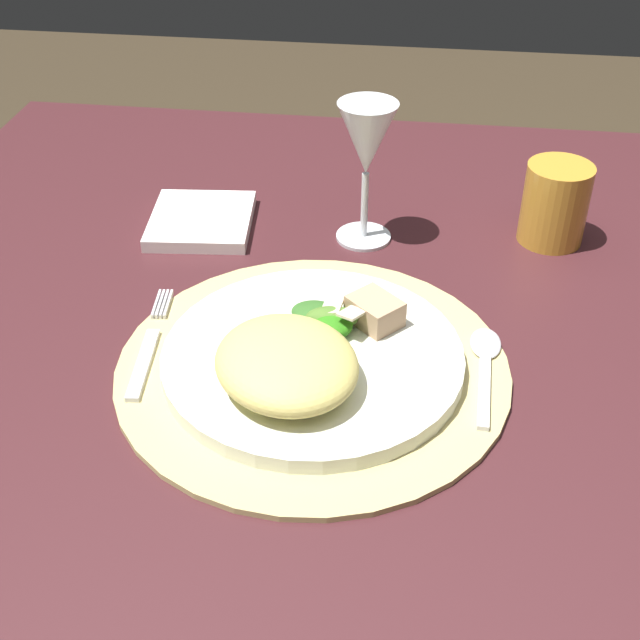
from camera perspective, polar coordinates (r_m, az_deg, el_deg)
The scene contains 11 objects.
dining_table at distance 0.95m, azimuth 3.57°, elevation -6.53°, with size 1.14×0.94×0.72m.
placemat at distance 0.77m, azimuth -0.49°, elevation -3.22°, with size 0.36×0.36×0.01m, color tan.
dinner_plate at distance 0.76m, azimuth -0.50°, elevation -2.59°, with size 0.27×0.27×0.02m, color silver.
pasta_serving at distance 0.71m, azimuth -2.28°, elevation -2.94°, with size 0.13×0.12×0.04m, color #D5C568.
salad_greens at distance 0.78m, azimuth 0.51°, elevation 0.15°, with size 0.07×0.07×0.03m.
bread_piece at distance 0.78m, azimuth 3.99°, elevation 0.58°, with size 0.05×0.04×0.03m, color tan.
fork at distance 0.80m, azimuth -11.53°, elevation -1.79°, with size 0.03×0.17×0.00m.
spoon at distance 0.78m, azimuth 11.13°, elevation -2.50°, with size 0.03×0.14×0.01m.
napkin at distance 0.99m, azimuth -8.04°, elevation 6.68°, with size 0.11×0.12×0.01m, color white.
wine_glass at distance 0.91m, azimuth 3.18°, elevation 11.77°, with size 0.06×0.06×0.16m.
amber_tumbler at distance 0.97m, azimuth 15.63°, elevation 7.60°, with size 0.07×0.07×0.09m, color gold.
Camera 1 is at (0.03, -0.69, 1.21)m, focal length 47.23 mm.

